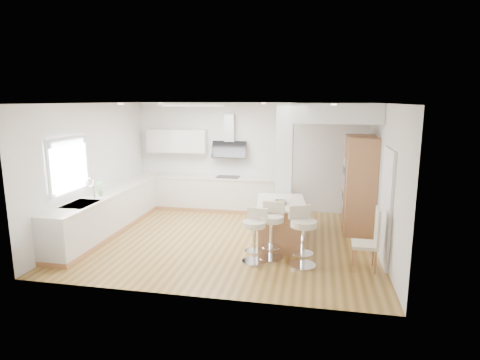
% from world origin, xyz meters
% --- Properties ---
extents(ground, '(6.00, 6.00, 0.00)m').
position_xyz_m(ground, '(0.00, 0.00, 0.00)').
color(ground, '#A47B3D').
rests_on(ground, ground).
extents(ceiling, '(6.00, 5.00, 0.02)m').
position_xyz_m(ceiling, '(0.00, 0.00, 0.00)').
color(ceiling, white).
rests_on(ceiling, ground).
extents(wall_back, '(6.00, 0.04, 2.80)m').
position_xyz_m(wall_back, '(0.00, 2.50, 1.40)').
color(wall_back, silver).
rests_on(wall_back, ground).
extents(wall_left, '(0.04, 5.00, 2.80)m').
position_xyz_m(wall_left, '(-3.00, 0.00, 1.40)').
color(wall_left, silver).
rests_on(wall_left, ground).
extents(wall_right, '(0.04, 5.00, 2.80)m').
position_xyz_m(wall_right, '(3.00, 0.00, 1.40)').
color(wall_right, silver).
rests_on(wall_right, ground).
extents(skylight, '(4.10, 2.10, 0.06)m').
position_xyz_m(skylight, '(-0.79, 0.60, 2.77)').
color(skylight, white).
rests_on(skylight, ground).
extents(window_left, '(0.06, 1.28, 1.07)m').
position_xyz_m(window_left, '(-2.96, -0.90, 1.69)').
color(window_left, white).
rests_on(window_left, ground).
extents(doorway_right, '(0.05, 1.00, 2.10)m').
position_xyz_m(doorway_right, '(2.97, -0.60, 1.00)').
color(doorway_right, '#423C33').
rests_on(doorway_right, ground).
extents(counter_left, '(0.63, 4.50, 1.35)m').
position_xyz_m(counter_left, '(-2.70, 0.23, 0.46)').
color(counter_left, '#B67C4E').
rests_on(counter_left, ground).
extents(counter_back, '(3.62, 0.63, 2.50)m').
position_xyz_m(counter_back, '(-0.91, 2.22, 0.70)').
color(counter_back, '#B67C4E').
rests_on(counter_back, ground).
extents(pillar, '(0.35, 0.35, 2.80)m').
position_xyz_m(pillar, '(1.05, 0.95, 1.40)').
color(pillar, white).
rests_on(pillar, ground).
extents(soffit, '(1.78, 2.20, 0.40)m').
position_xyz_m(soffit, '(2.10, 1.40, 2.60)').
color(soffit, white).
rests_on(soffit, ground).
extents(oven_column, '(0.63, 1.21, 2.10)m').
position_xyz_m(oven_column, '(2.68, 1.23, 1.05)').
color(oven_column, '#B67C4E').
rests_on(oven_column, ground).
extents(peninsula, '(1.10, 1.53, 0.94)m').
position_xyz_m(peninsula, '(1.07, 0.02, 0.44)').
color(peninsula, '#B67C4E').
rests_on(peninsula, ground).
extents(bar_stool_a, '(0.52, 0.52, 0.97)m').
position_xyz_m(bar_stool_a, '(0.71, -1.04, 0.54)').
color(bar_stool_a, silver).
rests_on(bar_stool_a, ground).
extents(bar_stool_b, '(0.52, 0.52, 1.04)m').
position_xyz_m(bar_stool_b, '(0.98, -0.80, 0.58)').
color(bar_stool_b, silver).
rests_on(bar_stool_b, ground).
extents(bar_stool_c, '(0.63, 0.63, 1.06)m').
position_xyz_m(bar_stool_c, '(1.56, -1.05, 0.59)').
color(bar_stool_c, silver).
rests_on(bar_stool_c, ground).
extents(dining_chair, '(0.43, 0.43, 1.10)m').
position_xyz_m(dining_chair, '(2.70, -1.01, 0.58)').
color(dining_chair, beige).
rests_on(dining_chair, ground).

